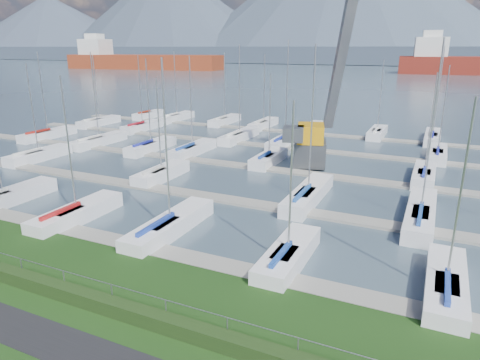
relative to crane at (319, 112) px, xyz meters
The scene contains 10 objects.
path 33.34m from the crane, 91.11° to the right, with size 160.00×2.00×0.04m, color black.
water 230.17m from the crane, 90.16° to the left, with size 800.00×540.00×0.20m, color #41525F.
hedge 30.72m from the crane, 91.20° to the right, with size 80.00×0.70×0.70m, color #203613.
fence 30.19m from the crane, 91.22° to the right, with size 0.04×0.04×80.00m, color gray.
foothill 300.10m from the crane, 90.12° to the left, with size 900.00×80.00×12.00m, color #3E4A5B.
mountains 377.06m from the crane, 88.97° to the left, with size 1190.00×360.00×115.00m.
docks 6.81m from the crane, 99.25° to the right, with size 90.00×41.60×0.25m.
crane is the anchor object (origin of this frame).
cargo_ship_west 217.23m from the crane, 132.67° to the left, with size 90.70×28.84×21.50m.
sailboat_fleet 2.78m from the crane, 166.63° to the right, with size 76.14×49.69×13.11m.
Camera 1 is at (11.73, -13.27, 11.68)m, focal length 32.00 mm.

